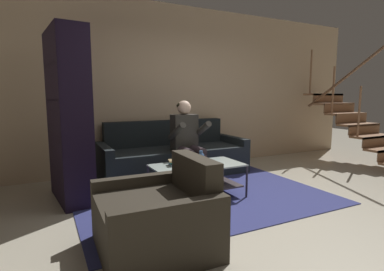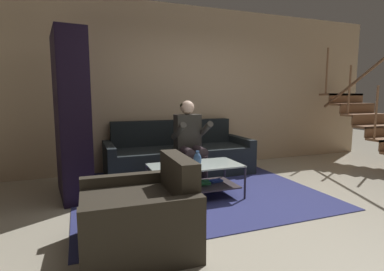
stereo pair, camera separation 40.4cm
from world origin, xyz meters
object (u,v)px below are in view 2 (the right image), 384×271
at_px(vase, 197,160).
at_px(book_stack, 175,162).
at_px(couch, 179,156).
at_px(popcorn_tub, 191,210).
at_px(bookshelf, 69,131).
at_px(person_seated_center, 190,138).
at_px(armchair, 140,217).
at_px(coffee_table, 195,176).

relative_size(vase, book_stack, 0.77).
bearing_deg(couch, popcorn_tub, -104.16).
distance_m(book_stack, bookshelf, 1.42).
distance_m(person_seated_center, armchair, 2.05).
height_order(armchair, popcorn_tub, armchair).
distance_m(couch, bookshelf, 1.87).
bearing_deg(armchair, book_stack, 58.55).
relative_size(coffee_table, bookshelf, 0.55).
xyz_separation_m(person_seated_center, book_stack, (-0.43, -0.61, -0.20)).
bearing_deg(bookshelf, person_seated_center, 2.12).
relative_size(couch, coffee_table, 2.07).
distance_m(book_stack, armchair, 1.28).
distance_m(coffee_table, armchair, 1.36).
relative_size(couch, armchair, 2.52).
xyz_separation_m(couch, person_seated_center, (-0.00, -0.55, 0.38)).
height_order(person_seated_center, vase, person_seated_center).
xyz_separation_m(bookshelf, armchair, (0.59, -1.63, -0.59)).
xyz_separation_m(person_seated_center, coffee_table, (-0.18, -0.68, -0.39)).
xyz_separation_m(vase, book_stack, (-0.22, 0.21, -0.06)).
distance_m(coffee_table, book_stack, 0.32).
bearing_deg(coffee_table, armchair, -131.93).
distance_m(vase, book_stack, 0.31).
bearing_deg(couch, vase, -98.60).
bearing_deg(armchair, bookshelf, 109.77).
height_order(couch, coffee_table, couch).
bearing_deg(coffee_table, popcorn_tub, -114.84).
xyz_separation_m(coffee_table, vase, (-0.02, -0.14, 0.25)).
distance_m(vase, armchair, 1.27).
distance_m(book_stack, popcorn_tub, 0.78).
height_order(vase, armchair, armchair).
height_order(bookshelf, popcorn_tub, bookshelf).
xyz_separation_m(vase, popcorn_tub, (-0.26, -0.47, -0.44)).
xyz_separation_m(bookshelf, popcorn_tub, (1.21, -1.23, -0.77)).
distance_m(armchair, popcorn_tub, 0.76).
height_order(vase, bookshelf, bookshelf).
xyz_separation_m(coffee_table, armchair, (-0.91, -1.01, -0.01)).
distance_m(coffee_table, vase, 0.28).
bearing_deg(popcorn_tub, book_stack, 86.88).
distance_m(person_seated_center, coffee_table, 0.81).
height_order(coffee_table, popcorn_tub, coffee_table).
relative_size(couch, popcorn_tub, 12.90).
relative_size(person_seated_center, vase, 6.10).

